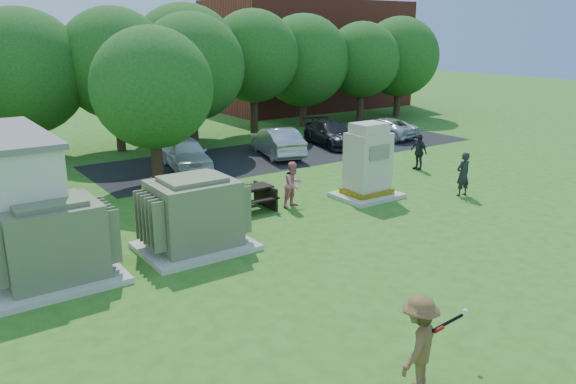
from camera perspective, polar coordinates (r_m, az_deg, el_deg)
ground at (r=14.01m, az=9.53°, el=-8.86°), size 120.00×120.00×0.00m
brick_building at (r=45.03m, az=2.06°, el=13.72°), size 15.00×8.00×8.00m
parking_strip at (r=28.21m, az=0.60°, el=4.12°), size 20.00×6.00×0.01m
transformer_left at (r=14.54m, az=-22.80°, el=-4.88°), size 3.00×2.40×2.07m
transformer_right at (r=15.62m, az=-9.52°, el=-2.38°), size 3.00×2.40×2.07m
generator_cabinet at (r=20.38m, az=8.10°, el=2.70°), size 2.24×1.83×2.73m
picnic_table at (r=18.85m, az=-4.40°, el=-0.45°), size 1.89×1.41×0.81m
batter at (r=9.87m, az=13.12°, el=-14.82°), size 1.27×1.02×1.71m
person_by_generator at (r=21.43m, az=17.36°, el=1.74°), size 0.63×0.44×1.63m
person_at_picnic at (r=19.17m, az=0.54°, el=0.78°), size 0.89×0.77×1.59m
person_walking_right at (r=25.09m, az=13.13°, el=4.01°), size 0.44×0.94×1.57m
car_white at (r=24.94m, az=-10.29°, el=3.85°), size 2.39×4.25×1.36m
car_silver_a at (r=27.15m, az=-1.13°, el=5.13°), size 2.45×4.45×1.39m
car_dark at (r=29.75m, az=4.47°, el=5.93°), size 2.66×4.62×1.26m
car_silver_b at (r=32.19m, az=9.50°, el=6.43°), size 2.43×4.33×1.14m
batting_equipment at (r=10.15m, az=16.03°, el=-12.59°), size 1.36×0.45×0.26m
tree_row at (r=29.55m, az=-13.78°, el=12.34°), size 41.30×13.30×7.30m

